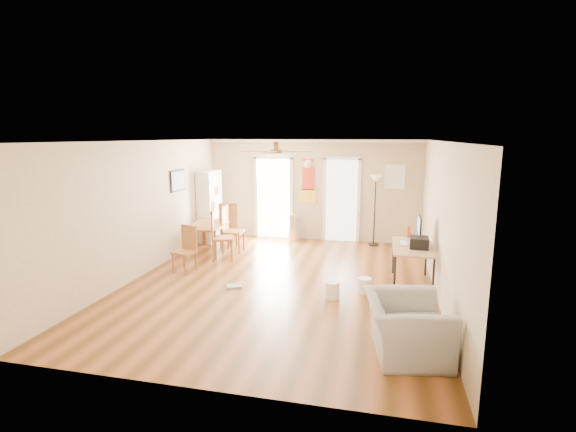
% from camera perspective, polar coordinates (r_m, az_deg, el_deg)
% --- Properties ---
extents(floor, '(7.00, 7.00, 0.00)m').
position_cam_1_polar(floor, '(8.02, -0.97, -8.89)').
color(floor, brown).
rests_on(floor, ground).
extents(ceiling, '(5.50, 7.00, 0.00)m').
position_cam_1_polar(ceiling, '(7.56, -1.03, 10.04)').
color(ceiling, silver).
rests_on(ceiling, floor).
extents(wall_back, '(5.50, 0.04, 2.60)m').
position_cam_1_polar(wall_back, '(11.07, 3.35, 3.48)').
color(wall_back, beige).
rests_on(wall_back, floor).
extents(wall_front, '(5.50, 0.04, 2.60)m').
position_cam_1_polar(wall_front, '(4.46, -11.93, -7.64)').
color(wall_front, beige).
rests_on(wall_front, floor).
extents(wall_left, '(0.04, 7.00, 2.60)m').
position_cam_1_polar(wall_left, '(8.75, -18.77, 1.00)').
color(wall_left, beige).
rests_on(wall_left, floor).
extents(wall_right, '(0.04, 7.00, 2.60)m').
position_cam_1_polar(wall_right, '(7.52, 19.79, -0.57)').
color(wall_right, beige).
rests_on(wall_right, floor).
extents(crown_molding, '(5.50, 7.00, 0.08)m').
position_cam_1_polar(crown_molding, '(7.56, -1.03, 9.73)').
color(crown_molding, white).
rests_on(crown_molding, wall_back).
extents(kitchen_doorway, '(0.90, 0.10, 2.10)m').
position_cam_1_polar(kitchen_doorway, '(11.31, -1.93, 2.36)').
color(kitchen_doorway, white).
rests_on(kitchen_doorway, wall_back).
extents(bathroom_doorway, '(0.80, 0.10, 2.10)m').
position_cam_1_polar(bathroom_doorway, '(10.99, 7.19, 2.04)').
color(bathroom_doorway, white).
rests_on(bathroom_doorway, wall_back).
extents(wall_decal, '(0.46, 0.03, 1.10)m').
position_cam_1_polar(wall_decal, '(11.04, 2.71, 4.77)').
color(wall_decal, red).
rests_on(wall_decal, wall_back).
extents(ac_grille, '(0.50, 0.04, 0.60)m').
position_cam_1_polar(ac_grille, '(10.85, 14.13, 5.15)').
color(ac_grille, white).
rests_on(ac_grille, wall_back).
extents(framed_poster, '(0.04, 0.66, 0.48)m').
position_cam_1_polar(framed_poster, '(9.89, -14.56, 4.62)').
color(framed_poster, black).
rests_on(framed_poster, wall_left).
extents(ceiling_fan, '(1.24, 1.24, 0.20)m').
position_cam_1_polar(ceiling_fan, '(7.27, -1.60, 8.67)').
color(ceiling_fan, '#593819').
rests_on(ceiling_fan, ceiling).
extents(bookshelf, '(0.54, 0.88, 1.82)m').
position_cam_1_polar(bookshelf, '(11.09, -10.47, 1.30)').
color(bookshelf, white).
rests_on(bookshelf, floor).
extents(dining_table, '(0.92, 1.41, 0.67)m').
position_cam_1_polar(dining_table, '(10.12, -10.58, -2.92)').
color(dining_table, '#9E6133').
rests_on(dining_table, floor).
extents(dining_chair_right_a, '(0.46, 0.46, 1.08)m').
position_cam_1_polar(dining_chair_right_a, '(10.02, -7.37, -1.77)').
color(dining_chair_right_a, '#9E5D33').
rests_on(dining_chair_right_a, floor).
extents(dining_chair_right_b, '(0.58, 0.58, 1.10)m').
position_cam_1_polar(dining_chair_right_b, '(9.39, -8.80, -2.58)').
color(dining_chair_right_b, '#AA7236').
rests_on(dining_chair_right_b, floor).
extents(dining_chair_near, '(0.47, 0.47, 0.92)m').
position_cam_1_polar(dining_chair_near, '(8.73, -13.79, -4.40)').
color(dining_chair_near, '#A87A36').
rests_on(dining_chair_near, floor).
extents(dining_chair_far, '(0.57, 0.57, 1.08)m').
position_cam_1_polar(dining_chair_far, '(10.66, -7.97, -1.04)').
color(dining_chair_far, olive).
rests_on(dining_chair_far, floor).
extents(trash_can, '(0.36, 0.36, 0.70)m').
position_cam_1_polar(trash_can, '(11.04, 0.83, -1.53)').
color(trash_can, silver).
rests_on(trash_can, floor).
extents(torchiere_lamp, '(0.39, 0.39, 1.76)m').
position_cam_1_polar(torchiere_lamp, '(10.69, 11.56, 0.73)').
color(torchiere_lamp, black).
rests_on(torchiere_lamp, floor).
extents(computer_desk, '(0.70, 1.40, 0.75)m').
position_cam_1_polar(computer_desk, '(8.06, 16.25, -6.43)').
color(computer_desk, tan).
rests_on(computer_desk, floor).
extents(imac, '(0.21, 0.53, 0.49)m').
position_cam_1_polar(imac, '(8.15, 17.21, -1.79)').
color(imac, black).
rests_on(imac, computer_desk).
extents(keyboard, '(0.13, 0.38, 0.01)m').
position_cam_1_polar(keyboard, '(8.08, 15.26, -3.52)').
color(keyboard, silver).
rests_on(keyboard, computer_desk).
extents(printer, '(0.34, 0.39, 0.19)m').
position_cam_1_polar(printer, '(7.83, 17.19, -3.42)').
color(printer, black).
rests_on(printer, computer_desk).
extents(orange_bottle, '(0.09, 0.09, 0.23)m').
position_cam_1_polar(orange_bottle, '(8.57, 15.84, -2.03)').
color(orange_bottle, '#CE4012').
rests_on(orange_bottle, computer_desk).
extents(wastebasket_a, '(0.29, 0.29, 0.29)m').
position_cam_1_polar(wastebasket_a, '(7.27, 5.97, -9.83)').
color(wastebasket_a, white).
rests_on(wastebasket_a, floor).
extents(wastebasket_b, '(0.24, 0.24, 0.27)m').
position_cam_1_polar(wastebasket_b, '(7.57, 10.25, -9.18)').
color(wastebasket_b, white).
rests_on(wastebasket_b, floor).
extents(floor_cloth, '(0.32, 0.29, 0.04)m').
position_cam_1_polar(floor_cloth, '(7.82, -7.28, -9.35)').
color(floor_cloth, '#989793').
rests_on(floor_cloth, floor).
extents(armchair, '(1.13, 1.25, 0.71)m').
position_cam_1_polar(armchair, '(5.63, 15.59, -14.16)').
color(armchair, '#9F9E9A').
rests_on(armchair, floor).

